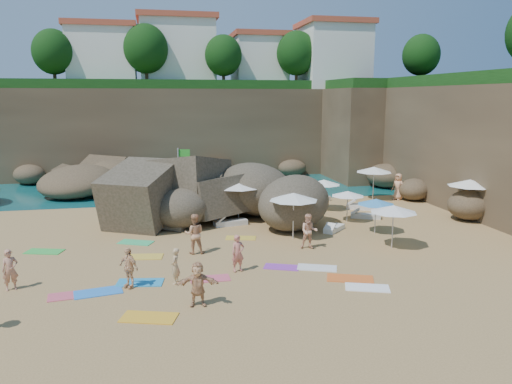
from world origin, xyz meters
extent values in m
plane|color=tan|center=(0.00, 0.00, 0.00)|extent=(120.00, 120.00, 0.00)
plane|color=#0C4751|center=(0.00, 30.00, 0.00)|extent=(120.00, 120.00, 0.00)
cube|color=brown|center=(2.00, 25.00, 4.00)|extent=(44.00, 8.00, 8.00)
cube|color=brown|center=(19.00, 8.00, 4.00)|extent=(8.00, 30.00, 8.00)
cube|color=brown|center=(17.00, 20.00, 4.00)|extent=(10.00, 12.00, 8.00)
cube|color=white|center=(-8.00, 26.00, 10.75)|extent=(6.00, 5.00, 5.50)
cube|color=#B2472D|center=(-8.00, 26.00, 13.75)|extent=(6.48, 5.40, 0.50)
cube|color=white|center=(-1.00, 27.00, 11.25)|extent=(7.00, 6.00, 6.50)
cube|color=#B2472D|center=(-1.00, 27.00, 14.75)|extent=(7.56, 6.48, 0.50)
cube|color=white|center=(7.00, 26.00, 10.50)|extent=(5.00, 5.00, 5.00)
cube|color=#B2472D|center=(7.00, 26.00, 13.25)|extent=(5.40, 5.40, 0.50)
cube|color=white|center=(14.00, 24.00, 11.00)|extent=(6.00, 6.00, 6.00)
cube|color=#B2472D|center=(14.00, 24.00, 14.25)|extent=(6.48, 6.48, 0.50)
sphere|color=#11380F|center=(-12.00, 24.00, 11.20)|extent=(3.60, 3.60, 3.60)
sphere|color=#11380F|center=(-4.00, 24.00, 11.60)|extent=(4.05, 4.05, 4.05)
sphere|color=#11380F|center=(3.00, 23.00, 11.04)|extent=(3.42, 3.42, 3.42)
sphere|color=#11380F|center=(10.00, 23.00, 11.36)|extent=(3.78, 3.78, 3.78)
sphere|color=#11380F|center=(19.00, 16.00, 10.80)|extent=(3.15, 3.15, 3.15)
cylinder|color=white|center=(-18.00, 30.00, 3.00)|extent=(0.10, 0.10, 6.00)
cylinder|color=white|center=(-16.50, 30.00, 3.00)|extent=(0.10, 0.10, 6.00)
cylinder|color=white|center=(-15.00, 30.00, 3.00)|extent=(0.10, 0.10, 6.00)
cylinder|color=silver|center=(-2.08, 8.03, 2.04)|extent=(0.08, 0.08, 4.08)
cube|color=green|center=(-1.68, 8.03, 3.75)|extent=(0.71, 0.18, 0.46)
cylinder|color=silver|center=(3.77, 10.59, 0.99)|extent=(0.06, 0.06, 1.98)
cone|color=white|center=(3.77, 10.59, 1.93)|extent=(2.23, 2.23, 0.34)
cylinder|color=silver|center=(1.19, 4.27, 1.16)|extent=(0.07, 0.07, 2.32)
cone|color=white|center=(1.19, 4.27, 2.26)|extent=(2.60, 2.60, 0.40)
cylinder|color=silver|center=(11.74, 8.66, 1.13)|extent=(0.07, 0.07, 2.25)
cone|color=white|center=(11.74, 8.66, 2.20)|extent=(2.53, 2.53, 0.38)
cylinder|color=silver|center=(7.12, 6.11, 0.96)|extent=(0.06, 0.06, 1.92)
cone|color=white|center=(7.12, 6.11, 1.87)|extent=(2.15, 2.15, 0.33)
cylinder|color=silver|center=(14.80, 1.97, 1.16)|extent=(0.07, 0.07, 2.32)
cone|color=white|center=(14.80, 1.97, 2.26)|extent=(2.60, 2.60, 0.40)
cylinder|color=silver|center=(2.58, 5.34, 1.03)|extent=(0.06, 0.06, 2.06)
cone|color=red|center=(2.58, 5.34, 2.01)|extent=(2.31, 2.31, 0.35)
cylinder|color=silver|center=(7.50, 2.96, 0.87)|extent=(0.05, 0.05, 1.74)
cone|color=white|center=(7.50, 2.96, 1.70)|extent=(1.96, 1.96, 0.30)
cylinder|color=silver|center=(3.41, 0.19, 1.14)|extent=(0.07, 0.07, 2.29)
cone|color=white|center=(3.41, 0.19, 2.23)|extent=(2.57, 2.57, 0.39)
cylinder|color=silver|center=(8.03, 0.25, 0.90)|extent=(0.05, 0.05, 1.80)
cone|color=#3C8CCD|center=(8.03, 0.25, 1.76)|extent=(2.02, 2.02, 0.31)
cylinder|color=silver|center=(7.69, -2.43, 1.01)|extent=(0.06, 0.06, 2.03)
cone|color=white|center=(7.69, -2.43, 1.98)|extent=(2.27, 2.27, 0.35)
cube|color=silver|center=(0.61, 3.54, 0.15)|extent=(2.01, 0.96, 0.30)
cube|color=silver|center=(2.84, 7.23, 0.16)|extent=(2.10, 1.00, 0.31)
cube|color=silver|center=(7.63, 8.70, 0.16)|extent=(2.08, 1.75, 0.32)
cube|color=silver|center=(8.96, 3.57, 0.14)|extent=(1.87, 1.28, 0.28)
cube|color=silver|center=(9.76, 5.87, 0.16)|extent=(2.14, 1.62, 0.32)
cube|color=white|center=(6.04, 1.15, 0.13)|extent=(1.57, 1.56, 0.26)
cube|color=#2A7DE4|center=(-5.83, -5.45, 0.02)|extent=(1.89, 1.18, 0.03)
cube|color=#D35266|center=(-6.79, -5.56, 0.01)|extent=(1.74, 1.04, 0.03)
cube|color=gold|center=(-3.93, -8.09, 0.02)|extent=(2.04, 1.44, 0.03)
cube|color=green|center=(-8.89, 0.32, 0.02)|extent=(1.90, 1.31, 0.03)
cube|color=gold|center=(-4.23, -1.44, 0.02)|extent=(1.88, 1.13, 0.03)
cube|color=white|center=(3.17, -4.48, 0.01)|extent=(1.88, 1.40, 0.03)
cube|color=purple|center=(1.70, -4.08, 0.01)|extent=(1.70, 1.28, 0.03)
cube|color=#2590C9|center=(-4.30, -4.75, 0.02)|extent=(1.94, 1.19, 0.03)
cube|color=#D5526B|center=(-1.52, -4.88, 0.01)|extent=(1.62, 0.81, 0.03)
cube|color=orange|center=(4.08, -6.00, 0.02)|extent=(2.07, 1.52, 0.03)
cube|color=#37C373|center=(-4.65, 1.01, 0.02)|extent=(1.91, 1.49, 0.03)
cube|color=gold|center=(0.73, 0.76, 0.01)|extent=(1.72, 1.15, 0.03)
cube|color=white|center=(4.36, -7.06, 0.01)|extent=(1.87, 1.37, 0.03)
imported|color=tan|center=(-9.11, -4.50, 0.80)|extent=(0.68, 0.57, 1.61)
imported|color=tan|center=(-1.85, -1.35, 0.96)|extent=(0.98, 0.79, 1.92)
imported|color=tan|center=(6.00, 6.23, 0.76)|extent=(1.05, 0.65, 1.51)
imported|color=#97644B|center=(4.71, 2.25, 0.91)|extent=(0.48, 1.08, 1.82)
imported|color=#E3A277|center=(13.51, 8.33, 0.95)|extent=(0.91, 1.06, 1.91)
imported|color=tan|center=(-1.21, 11.70, 0.82)|extent=(1.58, 0.98, 1.64)
imported|color=tan|center=(-2.90, -5.07, 0.72)|extent=(0.47, 0.60, 1.45)
imported|color=#EFBA87|center=(-4.69, -5.18, 0.19)|extent=(1.76, 1.79, 0.39)
imported|color=tan|center=(-2.22, -7.44, 0.21)|extent=(1.62, 1.73, 0.42)
imported|color=#C87364|center=(-0.25, -4.24, 0.19)|extent=(0.97, 1.66, 0.37)
imported|color=#E6A782|center=(3.65, -1.76, 0.32)|extent=(1.19, 1.85, 0.65)
camera|label=1|loc=(-3.53, -24.12, 7.30)|focal=35.00mm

